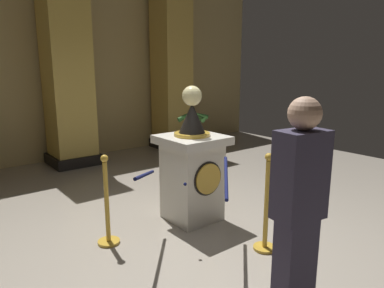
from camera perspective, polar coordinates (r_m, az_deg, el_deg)
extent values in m
plane|color=#9E9384|center=(4.25, 0.52, -14.05)|extent=(10.43, 10.43, 0.00)
cube|color=tan|center=(7.77, -20.96, 11.81)|extent=(10.43, 0.16, 3.86)
cube|color=silver|center=(4.43, 0.00, -6.12)|extent=(0.59, 0.59, 0.97)
cube|color=silver|center=(4.30, 0.00, 0.68)|extent=(0.73, 0.73, 0.10)
cylinder|color=gold|center=(4.17, 2.64, -5.64)|extent=(0.37, 0.03, 0.37)
cylinder|color=black|center=(4.18, 2.55, -5.61)|extent=(0.41, 0.01, 0.41)
cylinder|color=gold|center=(4.28, 0.00, 1.59)|extent=(0.44, 0.44, 0.04)
cone|color=black|center=(4.25, 0.00, 4.27)|extent=(0.32, 0.32, 0.36)
cylinder|color=gold|center=(4.23, 0.00, 6.58)|extent=(0.03, 0.03, 0.06)
sphere|color=beige|center=(4.22, 0.00, 7.79)|extent=(0.24, 0.24, 0.24)
cylinder|color=gold|center=(4.12, -13.26, -15.09)|extent=(0.24, 0.24, 0.03)
cylinder|color=gold|center=(3.93, -13.58, -9.33)|extent=(0.05, 0.05, 0.92)
sphere|color=gold|center=(3.78, -13.96, -2.27)|extent=(0.08, 0.08, 0.08)
cylinder|color=gold|center=(3.97, 11.61, -16.07)|extent=(0.24, 0.24, 0.03)
cylinder|color=gold|center=(3.78, 11.92, -9.78)|extent=(0.05, 0.05, 0.97)
sphere|color=gold|center=(3.61, 12.28, -2.05)|extent=(0.08, 0.08, 0.08)
cylinder|color=#141947|center=(3.72, -7.63, -4.96)|extent=(0.61, 0.65, 0.22)
cylinder|color=#141947|center=(3.64, 5.52, -5.29)|extent=(0.61, 0.65, 0.22)
sphere|color=#141947|center=(3.68, -1.12, -6.49)|extent=(0.04, 0.04, 0.04)
cube|color=black|center=(8.55, -3.17, 0.20)|extent=(0.82, 0.82, 0.20)
cube|color=gold|center=(8.36, -3.31, 12.03)|extent=(0.71, 0.71, 3.70)
cube|color=black|center=(7.45, -18.56, -2.24)|extent=(0.88, 0.88, 0.20)
cube|color=gold|center=(7.24, -19.51, 11.33)|extent=(0.77, 0.77, 3.70)
cylinder|color=black|center=(7.29, 0.21, -0.84)|extent=(0.46, 0.46, 0.46)
cylinder|color=brown|center=(7.21, 0.21, 2.24)|extent=(0.08, 0.08, 0.33)
cone|color=#387533|center=(7.27, 1.35, 4.72)|extent=(0.37, 0.13, 0.22)
cone|color=#387533|center=(7.28, -0.83, 4.74)|extent=(0.15, 0.35, 0.28)
cone|color=#387533|center=(7.08, -1.01, 4.53)|extent=(0.37, 0.16, 0.23)
cone|color=#387533|center=(7.02, 1.01, 4.46)|extent=(0.12, 0.36, 0.22)
cube|color=#383347|center=(2.86, 16.13, -19.08)|extent=(0.30, 0.22, 0.84)
cube|color=#383347|center=(2.56, 17.10, -4.84)|extent=(0.39, 0.27, 0.63)
sphere|color=tan|center=(2.47, 17.72, 4.71)|extent=(0.23, 0.23, 0.23)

